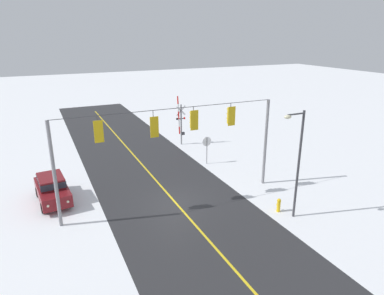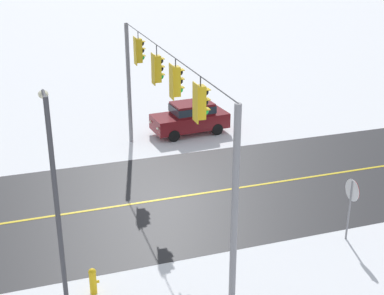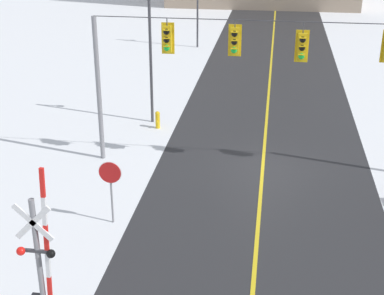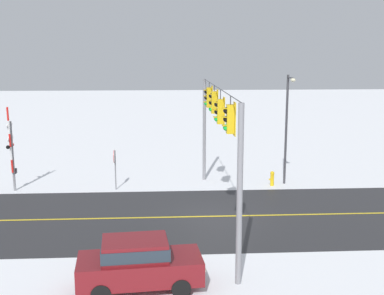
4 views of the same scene
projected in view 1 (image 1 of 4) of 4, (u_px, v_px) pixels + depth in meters
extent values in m
plane|color=white|center=(174.00, 202.00, 22.42)|extent=(160.00, 160.00, 0.00)
cube|color=#28282B|center=(219.00, 252.00, 17.25)|extent=(9.00, 80.00, 0.01)
cube|color=gold|center=(219.00, 252.00, 17.25)|extent=(0.14, 72.00, 0.01)
cylinder|color=gray|center=(265.00, 143.00, 24.21)|extent=(0.20, 0.20, 6.20)
cylinder|color=gray|center=(55.00, 176.00, 18.66)|extent=(0.20, 0.20, 6.20)
cylinder|color=#38383D|center=(173.00, 109.00, 20.45)|extent=(14.00, 0.04, 0.04)
cylinder|color=#38383D|center=(231.00, 105.00, 22.09)|extent=(0.04, 0.04, 0.29)
cube|color=gold|center=(230.00, 116.00, 22.31)|extent=(0.34, 0.28, 1.08)
cube|color=gold|center=(232.00, 116.00, 22.17)|extent=(0.52, 0.03, 1.26)
sphere|color=black|center=(229.00, 110.00, 22.34)|extent=(0.24, 0.24, 0.24)
cube|color=gold|center=(229.00, 109.00, 22.37)|extent=(0.26, 0.16, 0.03)
sphere|color=black|center=(229.00, 115.00, 22.44)|extent=(0.24, 0.24, 0.24)
cube|color=gold|center=(229.00, 114.00, 22.47)|extent=(0.26, 0.16, 0.03)
sphere|color=green|center=(229.00, 120.00, 22.54)|extent=(0.24, 0.24, 0.24)
cube|color=gold|center=(229.00, 118.00, 22.58)|extent=(0.26, 0.16, 0.03)
cylinder|color=#38383D|center=(193.00, 109.00, 21.03)|extent=(0.04, 0.04, 0.29)
cube|color=gold|center=(193.00, 120.00, 21.25)|extent=(0.34, 0.28, 1.08)
cube|color=gold|center=(194.00, 120.00, 21.11)|extent=(0.52, 0.03, 1.26)
sphere|color=black|center=(192.00, 114.00, 21.28)|extent=(0.24, 0.24, 0.24)
cube|color=gold|center=(192.00, 113.00, 21.31)|extent=(0.26, 0.16, 0.03)
sphere|color=black|center=(192.00, 119.00, 21.38)|extent=(0.24, 0.24, 0.24)
cube|color=gold|center=(192.00, 118.00, 21.41)|extent=(0.26, 0.16, 0.03)
sphere|color=green|center=(192.00, 124.00, 21.48)|extent=(0.24, 0.24, 0.24)
cube|color=gold|center=(192.00, 123.00, 21.52)|extent=(0.26, 0.16, 0.03)
cylinder|color=#38383D|center=(153.00, 114.00, 20.02)|extent=(0.04, 0.04, 0.43)
cube|color=gold|center=(154.00, 126.00, 20.26)|extent=(0.34, 0.28, 1.08)
cube|color=gold|center=(154.00, 127.00, 20.13)|extent=(0.52, 0.03, 1.26)
sphere|color=black|center=(153.00, 121.00, 20.29)|extent=(0.24, 0.24, 0.24)
cube|color=gold|center=(152.00, 119.00, 20.33)|extent=(0.26, 0.16, 0.03)
sphere|color=black|center=(153.00, 126.00, 20.39)|extent=(0.24, 0.24, 0.24)
cube|color=gold|center=(152.00, 124.00, 20.43)|extent=(0.26, 0.16, 0.03)
sphere|color=green|center=(153.00, 131.00, 20.50)|extent=(0.24, 0.24, 0.24)
cube|color=gold|center=(153.00, 129.00, 20.53)|extent=(0.26, 0.16, 0.03)
cylinder|color=#38383D|center=(97.00, 119.00, 18.73)|extent=(0.04, 0.04, 0.33)
cube|color=gold|center=(98.00, 131.00, 18.95)|extent=(0.34, 0.28, 1.08)
cube|color=gold|center=(99.00, 132.00, 18.82)|extent=(0.52, 0.03, 1.26)
sphere|color=black|center=(97.00, 125.00, 18.98)|extent=(0.24, 0.24, 0.24)
cube|color=gold|center=(97.00, 123.00, 19.02)|extent=(0.26, 0.16, 0.03)
sphere|color=black|center=(98.00, 130.00, 19.08)|extent=(0.24, 0.24, 0.24)
cube|color=gold|center=(97.00, 129.00, 19.12)|extent=(0.26, 0.16, 0.03)
sphere|color=green|center=(98.00, 136.00, 19.19)|extent=(0.24, 0.24, 0.24)
cube|color=gold|center=(98.00, 134.00, 19.22)|extent=(0.26, 0.16, 0.03)
cylinder|color=gray|center=(207.00, 151.00, 28.59)|extent=(0.07, 0.07, 2.30)
cylinder|color=#B71414|center=(207.00, 141.00, 28.37)|extent=(0.76, 0.03, 0.76)
cylinder|color=white|center=(207.00, 141.00, 28.35)|extent=(0.80, 0.02, 0.80)
cylinder|color=gray|center=(181.00, 125.00, 33.33)|extent=(0.14, 0.14, 4.00)
cube|color=white|center=(181.00, 111.00, 32.93)|extent=(0.98, 0.04, 0.98)
cube|color=white|center=(181.00, 111.00, 32.93)|extent=(0.98, 0.04, 0.98)
cube|color=#38383D|center=(181.00, 119.00, 33.17)|extent=(0.80, 0.06, 0.08)
sphere|color=red|center=(184.00, 118.00, 33.37)|extent=(0.22, 0.22, 0.22)
sphere|color=black|center=(177.00, 119.00, 33.07)|extent=(0.22, 0.22, 0.22)
cube|color=red|center=(179.00, 130.00, 33.42)|extent=(0.13, 0.08, 0.75)
cube|color=white|center=(179.00, 123.00, 33.17)|extent=(0.13, 0.08, 0.75)
cube|color=red|center=(179.00, 115.00, 32.92)|extent=(0.13, 0.08, 0.75)
cube|color=white|center=(178.00, 108.00, 32.67)|extent=(0.13, 0.08, 0.75)
cube|color=red|center=(178.00, 100.00, 32.42)|extent=(0.13, 0.08, 0.75)
cube|color=#38383D|center=(183.00, 133.00, 33.69)|extent=(0.28, 0.20, 0.28)
cube|color=maroon|center=(53.00, 191.00, 22.21)|extent=(2.12, 4.24, 0.80)
cube|color=maroon|center=(51.00, 181.00, 22.11)|extent=(1.68, 2.26, 0.64)
cube|color=#232D38|center=(51.00, 181.00, 22.11)|extent=(1.72, 2.34, 0.40)
sphere|color=#EFEACC|center=(68.00, 202.00, 20.76)|extent=(0.16, 0.16, 0.16)
sphere|color=#EFEACC|center=(48.00, 206.00, 20.22)|extent=(0.16, 0.16, 0.16)
cylinder|color=black|center=(70.00, 202.00, 21.67)|extent=(0.28, 0.66, 0.64)
cylinder|color=black|center=(43.00, 208.00, 20.92)|extent=(0.28, 0.66, 0.64)
cylinder|color=black|center=(63.00, 187.00, 23.76)|extent=(0.28, 0.66, 0.64)
cylinder|color=black|center=(38.00, 192.00, 23.01)|extent=(0.28, 0.66, 0.64)
cylinder|color=#38383D|center=(298.00, 166.00, 19.59)|extent=(0.14, 0.14, 6.50)
cylinder|color=#38383D|center=(296.00, 114.00, 18.39)|extent=(1.10, 0.09, 0.09)
ellipsoid|color=beige|center=(288.00, 117.00, 18.20)|extent=(0.44, 0.28, 0.22)
cylinder|color=gold|center=(279.00, 206.00, 21.06)|extent=(0.22, 0.22, 0.70)
sphere|color=gold|center=(279.00, 200.00, 20.93)|extent=(0.24, 0.24, 0.24)
cylinder|color=gold|center=(277.00, 205.00, 21.17)|extent=(0.09, 0.10, 0.09)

